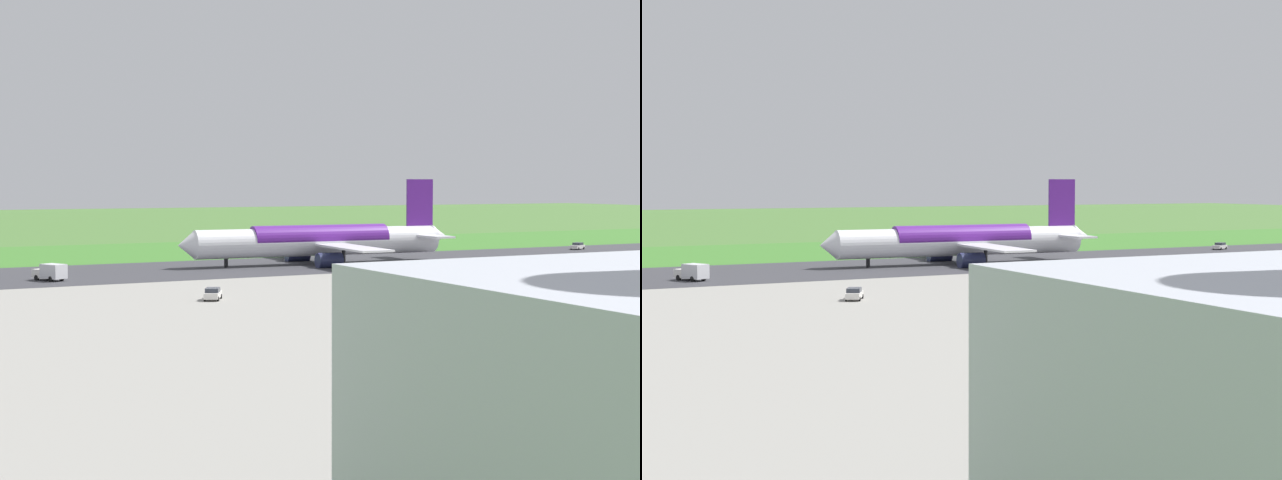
{
  "view_description": "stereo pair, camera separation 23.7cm",
  "coord_description": "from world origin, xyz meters",
  "views": [
    {
      "loc": [
        89.44,
        152.76,
        14.93
      ],
      "look_at": [
        13.34,
        0.0,
        4.5
      ],
      "focal_mm": 51.8,
      "sensor_mm": 36.0,
      "label": 1
    },
    {
      "loc": [
        89.23,
        152.86,
        14.93
      ],
      "look_at": [
        13.34,
        0.0,
        4.5
      ],
      "focal_mm": 51.8,
      "sensor_mm": 36.0,
      "label": 2
    }
  ],
  "objects": [
    {
      "name": "service_car_followme",
      "position": [
        -55.77,
        -7.71,
        0.84
      ],
      "size": [
        4.57,
        3.36,
        1.62
      ],
      "color": "silver",
      "rests_on": "ground"
    },
    {
      "name": "grass_verge_foreground",
      "position": [
        0.0,
        -33.96,
        0.02
      ],
      "size": [
        600.0,
        80.0,
        0.04
      ],
      "primitive_type": "cube",
      "color": "#3C782B",
      "rests_on": "ground"
    },
    {
      "name": "service_truck_fuel",
      "position": [
        -2.32,
        39.61,
        1.4
      ],
      "size": [
        6.21,
        3.98,
        2.65
      ],
      "color": "#B21914",
      "rests_on": "ground"
    },
    {
      "name": "runway_asphalt",
      "position": [
        0.0,
        0.0,
        0.03
      ],
      "size": [
        600.0,
        34.95,
        0.06
      ],
      "primitive_type": "cube",
      "color": "#38383D",
      "rests_on": "ground"
    },
    {
      "name": "airliner_main",
      "position": [
        12.97,
        0.02,
        4.35
      ],
      "size": [
        54.12,
        44.25,
        15.88
      ],
      "color": "white",
      "rests_on": "ground"
    },
    {
      "name": "traffic_cone_orange",
      "position": [
        -3.06,
        -33.75,
        0.28
      ],
      "size": [
        0.4,
        0.4,
        0.55
      ],
      "primitive_type": "cone",
      "color": "orange",
      "rests_on": "ground"
    },
    {
      "name": "ground_plane",
      "position": [
        0.0,
        0.0,
        0.0
      ],
      "size": [
        800.0,
        800.0,
        0.0
      ],
      "primitive_type": "plane",
      "color": "#477233"
    },
    {
      "name": "apron_concrete",
      "position": [
        0.0,
        62.86,
        0.03
      ],
      "size": [
        440.0,
        110.0,
        0.05
      ],
      "primitive_type": "cube",
      "color": "gray",
      "rests_on": "ground"
    },
    {
      "name": "no_stopping_sign",
      "position": [
        -8.3,
        -29.69,
        1.76
      ],
      "size": [
        0.6,
        0.1,
        3.0
      ],
      "color": "slate",
      "rests_on": "ground"
    },
    {
      "name": "service_truck_baggage",
      "position": [
        63.66,
        8.18,
        1.4
      ],
      "size": [
        4.71,
        6.18,
        2.65
      ],
      "color": "silver",
      "rests_on": "ground"
    },
    {
      "name": "service_car_ops",
      "position": [
        49.35,
        41.44,
        0.84
      ],
      "size": [
        3.55,
        4.55,
        1.62
      ],
      "color": "silver",
      "rests_on": "ground"
    }
  ]
}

